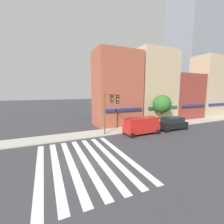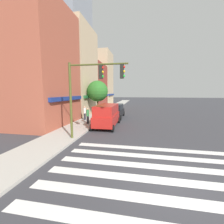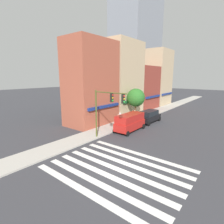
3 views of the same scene
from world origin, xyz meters
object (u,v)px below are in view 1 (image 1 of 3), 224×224
Objects in this scene: pedestrian_blue_shirt at (158,121)px; street_tree at (162,104)px; traffic_signal at (109,106)px; pedestrian_white_shirt at (142,121)px; van_red at (142,125)px; suv_black at (172,123)px; pedestrian_green_top at (135,123)px.

pedestrian_blue_shirt is 0.34× the size of street_tree.
traffic_signal is 8.60m from pedestrian_white_shirt.
street_tree is (6.12, 2.80, 2.51)m from van_red.
pedestrian_white_shirt is at bearing 170.17° from street_tree.
pedestrian_white_shirt is (7.28, 3.36, -3.13)m from traffic_signal.
pedestrian_blue_shirt is (9.59, 2.06, -3.13)m from traffic_signal.
pedestrian_blue_shirt is (-0.98, 2.14, 0.04)m from suv_black.
suv_black is (10.58, -0.08, -3.17)m from traffic_signal.
van_red reaches higher than suv_black.
suv_black is 2.68× the size of pedestrian_green_top.
suv_black is at bearing -97.45° from street_tree.
van_red is 1.06× the size of suv_black.
van_red reaches higher than pedestrian_green_top.
traffic_signal is 1.15× the size of van_red.
traffic_signal is at bearing -65.50° from pedestrian_white_shirt.
traffic_signal reaches higher than pedestrian_white_shirt.
pedestrian_blue_shirt is at bearing -136.43° from pedestrian_green_top.
suv_black reaches higher than pedestrian_green_top.
traffic_signal reaches higher than street_tree.
van_red reaches higher than pedestrian_white_shirt.
pedestrian_white_shirt and pedestrian_blue_shirt have the same top height.
pedestrian_white_shirt is at bearing -104.68° from pedestrian_green_top.
street_tree is (3.67, -0.64, 2.72)m from pedestrian_white_shirt.
suv_black is at bearing -121.96° from pedestrian_blue_shirt.
traffic_signal is 1.22× the size of suv_black.
pedestrian_white_shirt is 2.28m from pedestrian_green_top.
pedestrian_blue_shirt is at bearing 12.11° from traffic_signal.
suv_black is at bearing -157.66° from pedestrian_green_top.
street_tree reaches higher than pedestrian_green_top.
suv_black is at bearing 43.57° from pedestrian_white_shirt.
pedestrian_green_top is (0.47, 2.32, -0.21)m from van_red.
street_tree reaches higher than pedestrian_white_shirt.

